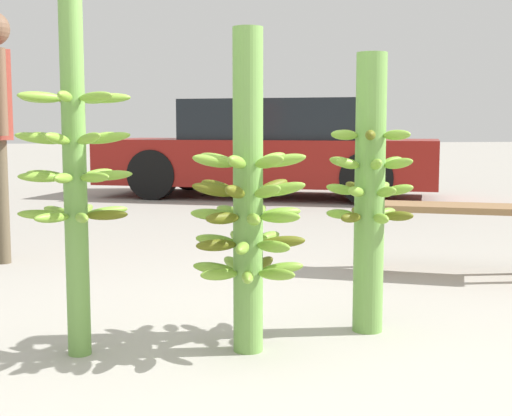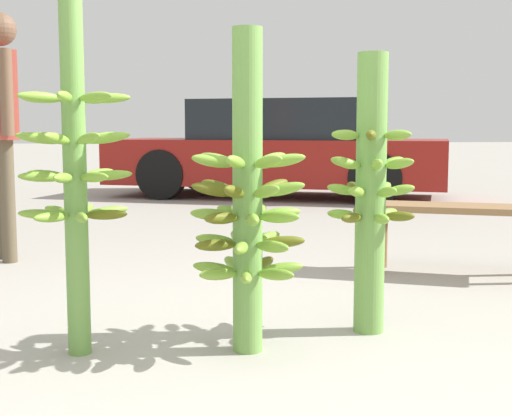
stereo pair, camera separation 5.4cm
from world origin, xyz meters
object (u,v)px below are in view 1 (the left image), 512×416
(banana_stalk_center, at_px, (248,202))
(market_bench, at_px, (449,217))
(banana_stalk_left, at_px, (74,154))
(parked_car, at_px, (273,150))
(banana_stalk_right, at_px, (370,191))

(banana_stalk_center, xyz_separation_m, market_bench, (1.48, 1.35, -0.26))
(banana_stalk_left, relative_size, parked_car, 0.35)
(banana_stalk_left, relative_size, banana_stalk_right, 1.32)
(banana_stalk_center, height_order, banana_stalk_right, banana_stalk_center)
(banana_stalk_center, bearing_deg, parked_car, 78.71)
(parked_car, bearing_deg, market_bench, -155.41)
(parked_car, bearing_deg, banana_stalk_left, -174.46)
(banana_stalk_right, bearing_deg, market_bench, 51.87)
(banana_stalk_left, xyz_separation_m, banana_stalk_center, (0.69, -0.06, -0.20))
(banana_stalk_left, bearing_deg, market_bench, 30.61)
(banana_stalk_left, xyz_separation_m, market_bench, (2.18, 1.29, -0.46))
(banana_stalk_right, relative_size, parked_car, 0.27)
(banana_stalk_left, xyz_separation_m, banana_stalk_right, (1.28, 0.14, -0.18))
(market_bench, bearing_deg, banana_stalk_center, -113.21)
(banana_stalk_center, height_order, parked_car, banana_stalk_center)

